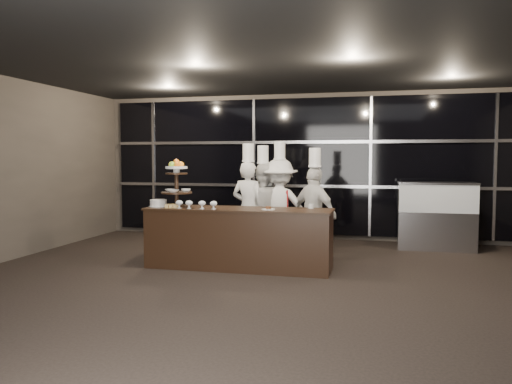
% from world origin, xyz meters
% --- Properties ---
extents(room, '(10.00, 10.00, 10.00)m').
position_xyz_m(room, '(0.00, 0.00, 1.50)').
color(room, black).
rests_on(room, ground).
extents(window_wall, '(8.60, 0.10, 2.80)m').
position_xyz_m(window_wall, '(0.00, 4.94, 1.50)').
color(window_wall, black).
rests_on(window_wall, ground).
extents(buffet_counter, '(2.84, 0.74, 0.92)m').
position_xyz_m(buffet_counter, '(-0.69, 1.91, 0.47)').
color(buffet_counter, black).
rests_on(buffet_counter, ground).
extents(display_stand, '(0.48, 0.48, 0.74)m').
position_xyz_m(display_stand, '(-1.69, 1.91, 1.34)').
color(display_stand, black).
rests_on(display_stand, buffet_counter).
extents(compotes, '(0.66, 0.11, 0.12)m').
position_xyz_m(compotes, '(-1.29, 1.69, 1.00)').
color(compotes, silver).
rests_on(compotes, buffet_counter).
extents(layer_cake, '(0.30, 0.30, 0.11)m').
position_xyz_m(layer_cake, '(-1.98, 1.86, 0.97)').
color(layer_cake, white).
rests_on(layer_cake, buffet_counter).
extents(pastry_squares, '(0.20, 0.13, 0.05)m').
position_xyz_m(pastry_squares, '(-1.70, 1.75, 0.95)').
color(pastry_squares, '#F1C876').
rests_on(pastry_squares, buffet_counter).
extents(small_plate, '(0.20, 0.20, 0.05)m').
position_xyz_m(small_plate, '(-0.21, 1.81, 0.94)').
color(small_plate, white).
rests_on(small_plate, buffet_counter).
extents(chef_cup, '(0.08, 0.08, 0.07)m').
position_xyz_m(chef_cup, '(0.38, 2.16, 0.96)').
color(chef_cup, white).
rests_on(chef_cup, buffet_counter).
extents(display_case, '(1.37, 0.60, 1.24)m').
position_xyz_m(display_case, '(2.40, 4.30, 0.69)').
color(display_case, '#A5A5AA').
rests_on(display_case, ground).
extents(chef_a, '(0.66, 0.50, 1.92)m').
position_xyz_m(chef_a, '(-0.79, 2.88, 0.84)').
color(chef_a, silver).
rests_on(chef_a, ground).
extents(chef_b, '(0.79, 0.62, 1.89)m').
position_xyz_m(chef_b, '(-0.58, 3.06, 0.81)').
color(chef_b, silver).
rests_on(chef_b, ground).
extents(chef_c, '(1.13, 0.73, 1.96)m').
position_xyz_m(chef_c, '(-0.29, 3.07, 0.84)').
color(chef_c, white).
rests_on(chef_c, ground).
extents(chef_d, '(0.95, 0.84, 1.84)m').
position_xyz_m(chef_d, '(0.36, 2.70, 0.79)').
color(chef_d, white).
rests_on(chef_d, ground).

